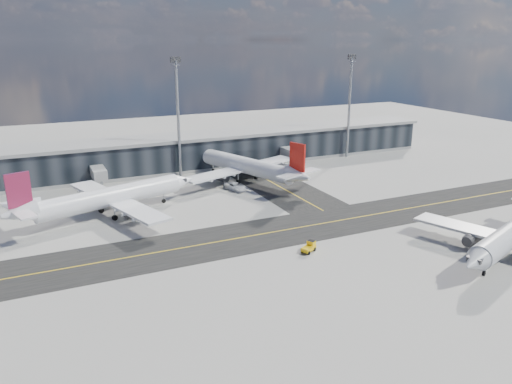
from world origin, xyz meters
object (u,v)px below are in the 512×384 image
Objects in this scene: service_van at (236,187)px; airliner_redtail at (246,166)px; airliner_af at (108,198)px; baggage_tug at (309,247)px.

airliner_redtail is at bearing 33.26° from service_van.
airliner_af reaches higher than baggage_tug.
airliner_redtail is 12.66× the size of baggage_tug.
airliner_redtail is 6.19× the size of service_van.
baggage_tug is at bearing -109.12° from service_van.
airliner_redtail reaches higher than service_van.
airliner_redtail is at bearing 141.46° from baggage_tug.
service_van is at bearing 147.77° from baggage_tug.
baggage_tug is at bearing -119.93° from airliner_redtail.
airliner_af is 35.89m from airliner_redtail.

